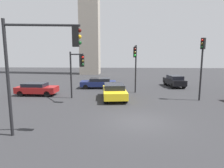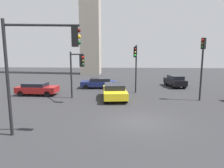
# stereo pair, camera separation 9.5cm
# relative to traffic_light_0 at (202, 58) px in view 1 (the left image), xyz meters

# --- Properties ---
(ground_plane) EXTENTS (100.90, 100.90, 0.00)m
(ground_plane) POSITION_rel_traffic_light_0_xyz_m (-6.14, -6.01, -3.96)
(ground_plane) COLOR #2D2D30
(traffic_light_0) EXTENTS (0.48, 0.45, 5.73)m
(traffic_light_0) POSITION_rel_traffic_light_0_xyz_m (0.00, 0.00, 0.00)
(traffic_light_0) COLOR black
(traffic_light_0) RESTS_ON ground_plane
(traffic_light_1) EXTENTS (3.83, 0.64, 5.99)m
(traffic_light_1) POSITION_rel_traffic_light_0_xyz_m (-11.47, -8.27, 0.28)
(traffic_light_1) COLOR black
(traffic_light_1) RESTS_ON ground_plane
(traffic_light_2) EXTENTS (0.54, 2.80, 5.27)m
(traffic_light_2) POSITION_rel_traffic_light_0_xyz_m (-5.85, 2.27, -0.24)
(traffic_light_2) COLOR black
(traffic_light_2) RESTS_ON ground_plane
(traffic_light_3) EXTENTS (1.81, 2.35, 4.53)m
(traffic_light_3) POSITION_rel_traffic_light_0_xyz_m (-11.40, -0.67, -0.76)
(traffic_light_3) COLOR black
(traffic_light_3) RESTS_ON ground_plane
(car_1) EXTENTS (4.17, 1.94, 1.30)m
(car_1) POSITION_rel_traffic_light_0_xyz_m (-16.22, 1.52, -3.25)
(car_1) COLOR maroon
(car_1) RESTS_ON ground_plane
(car_2) EXTENTS (2.60, 4.91, 1.44)m
(car_2) POSITION_rel_traffic_light_0_xyz_m (-7.99, 0.27, -3.19)
(car_2) COLOR yellow
(car_2) RESTS_ON ground_plane
(car_3) EXTENTS (4.53, 2.18, 1.29)m
(car_3) POSITION_rel_traffic_light_0_xyz_m (-10.19, 6.12, -3.27)
(car_3) COLOR navy
(car_3) RESTS_ON ground_plane
(car_4) EXTENTS (2.14, 4.39, 1.53)m
(car_4) POSITION_rel_traffic_light_0_xyz_m (-0.23, 7.69, -3.15)
(car_4) COLOR black
(car_4) RESTS_ON ground_plane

